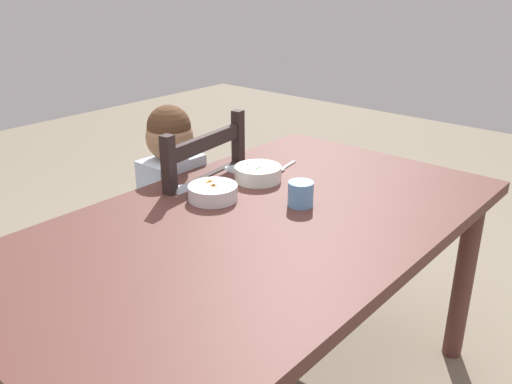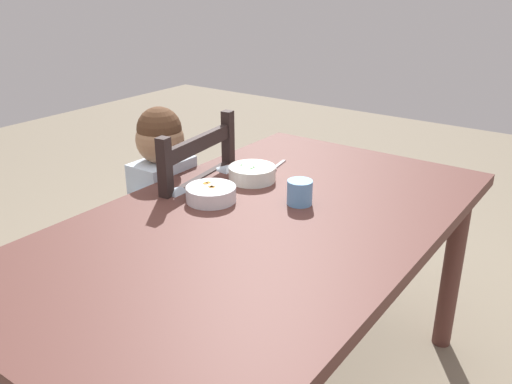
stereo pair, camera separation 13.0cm
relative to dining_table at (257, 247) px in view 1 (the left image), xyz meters
The scene contains 7 objects.
dining_table is the anchor object (origin of this frame).
dining_chair 0.56m from the dining_table, 74.00° to the left, with size 0.47×0.47×0.90m.
child_figure 0.52m from the dining_table, 74.54° to the left, with size 0.32×0.31×0.94m.
bowl_of_peas 0.34m from the dining_table, 39.73° to the left, with size 0.16×0.16×0.05m.
bowl_of_carrots 0.23m from the dining_table, 81.79° to the left, with size 0.16×0.16×0.05m.
spoon 0.45m from the dining_table, 28.24° to the left, with size 0.14×0.05×0.01m.
drinking_cup 0.21m from the dining_table, 10.49° to the right, with size 0.08×0.08×0.08m, color #65A4DF.
Camera 1 is at (-1.07, -0.91, 1.37)m, focal length 38.11 mm.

